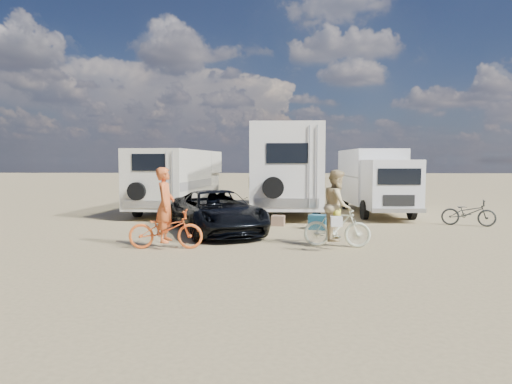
{
  "coord_description": "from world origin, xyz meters",
  "views": [
    {
      "loc": [
        -0.68,
        -12.75,
        2.29
      ],
      "look_at": [
        -1.27,
        1.43,
        1.3
      ],
      "focal_mm": 31.51,
      "sensor_mm": 36.0,
      "label": 1
    }
  ],
  "objects_px": {
    "bike_woman": "(337,227)",
    "rider_man": "(165,212)",
    "dark_suv": "(217,212)",
    "rider_woman": "(337,212)",
    "rv_left": "(179,181)",
    "bike_parked": "(468,213)",
    "bike_man": "(166,229)",
    "crate": "(278,221)",
    "rv_main": "(284,170)",
    "cooler": "(319,222)",
    "box_truck": "(376,182)"
  },
  "relations": [
    {
      "from": "box_truck",
      "to": "rider_woman",
      "type": "xyz_separation_m",
      "value": [
        -2.68,
        -7.59,
        -0.45
      ]
    },
    {
      "from": "rider_woman",
      "to": "cooler",
      "type": "relative_size",
      "value": 3.1
    },
    {
      "from": "bike_woman",
      "to": "crate",
      "type": "xyz_separation_m",
      "value": [
        -1.53,
        3.87,
        -0.35
      ]
    },
    {
      "from": "rider_man",
      "to": "bike_woman",
      "type": "bearing_deg",
      "value": -87.27
    },
    {
      "from": "rv_main",
      "to": "rv_left",
      "type": "xyz_separation_m",
      "value": [
        -4.73,
        -0.1,
        -0.48
      ]
    },
    {
      "from": "crate",
      "to": "rider_man",
      "type": "bearing_deg",
      "value": -124.76
    },
    {
      "from": "rider_man",
      "to": "rv_main",
      "type": "bearing_deg",
      "value": -23.18
    },
    {
      "from": "rider_woman",
      "to": "rv_left",
      "type": "bearing_deg",
      "value": 45.32
    },
    {
      "from": "rider_man",
      "to": "dark_suv",
      "type": "bearing_deg",
      "value": -22.97
    },
    {
      "from": "rv_left",
      "to": "rider_man",
      "type": "relative_size",
      "value": 3.7
    },
    {
      "from": "rv_left",
      "to": "bike_parked",
      "type": "relative_size",
      "value": 4.06
    },
    {
      "from": "bike_man",
      "to": "rider_man",
      "type": "height_order",
      "value": "rider_man"
    },
    {
      "from": "dark_suv",
      "to": "rider_woman",
      "type": "height_order",
      "value": "rider_woman"
    },
    {
      "from": "rv_left",
      "to": "bike_man",
      "type": "distance_m",
      "value": 8.65
    },
    {
      "from": "rider_woman",
      "to": "box_truck",
      "type": "bearing_deg",
      "value": -10.64
    },
    {
      "from": "rv_left",
      "to": "dark_suv",
      "type": "height_order",
      "value": "rv_left"
    },
    {
      "from": "bike_woman",
      "to": "rider_woman",
      "type": "height_order",
      "value": "rider_woman"
    },
    {
      "from": "box_truck",
      "to": "crate",
      "type": "xyz_separation_m",
      "value": [
        -4.21,
        -3.72,
        -1.21
      ]
    },
    {
      "from": "rider_woman",
      "to": "crate",
      "type": "xyz_separation_m",
      "value": [
        -1.53,
        3.87,
        -0.76
      ]
    },
    {
      "from": "cooler",
      "to": "crate",
      "type": "height_order",
      "value": "cooler"
    },
    {
      "from": "dark_suv",
      "to": "rider_man",
      "type": "xyz_separation_m",
      "value": [
        -1.0,
        -2.66,
        0.3
      ]
    },
    {
      "from": "bike_man",
      "to": "bike_woman",
      "type": "relative_size",
      "value": 1.1
    },
    {
      "from": "rv_main",
      "to": "bike_man",
      "type": "xyz_separation_m",
      "value": [
        -3.25,
        -8.58,
        -1.35
      ]
    },
    {
      "from": "rv_main",
      "to": "crate",
      "type": "relative_size",
      "value": 17.79
    },
    {
      "from": "bike_woman",
      "to": "crate",
      "type": "height_order",
      "value": "bike_woman"
    },
    {
      "from": "cooler",
      "to": "crate",
      "type": "xyz_separation_m",
      "value": [
        -1.35,
        0.81,
        -0.06
      ]
    },
    {
      "from": "bike_woman",
      "to": "rider_man",
      "type": "height_order",
      "value": "rider_man"
    },
    {
      "from": "rv_main",
      "to": "dark_suv",
      "type": "height_order",
      "value": "rv_main"
    },
    {
      "from": "dark_suv",
      "to": "rider_woman",
      "type": "xyz_separation_m",
      "value": [
        3.5,
        -2.26,
        0.27
      ]
    },
    {
      "from": "rv_main",
      "to": "bike_woman",
      "type": "height_order",
      "value": "rv_main"
    },
    {
      "from": "rv_main",
      "to": "bike_parked",
      "type": "relative_size",
      "value": 4.5
    },
    {
      "from": "bike_man",
      "to": "rider_woman",
      "type": "height_order",
      "value": "rider_woman"
    },
    {
      "from": "bike_man",
      "to": "bike_parked",
      "type": "relative_size",
      "value": 1.09
    },
    {
      "from": "bike_man",
      "to": "bike_parked",
      "type": "bearing_deg",
      "value": -67.42
    },
    {
      "from": "box_truck",
      "to": "crate",
      "type": "bearing_deg",
      "value": -140.93
    },
    {
      "from": "rider_man",
      "to": "rider_woman",
      "type": "relative_size",
      "value": 1.04
    },
    {
      "from": "dark_suv",
      "to": "bike_man",
      "type": "height_order",
      "value": "dark_suv"
    },
    {
      "from": "rv_main",
      "to": "crate",
      "type": "xyz_separation_m",
      "value": [
        -0.29,
        -4.3,
        -1.68
      ]
    },
    {
      "from": "bike_woman",
      "to": "cooler",
      "type": "height_order",
      "value": "bike_woman"
    },
    {
      "from": "rv_main",
      "to": "cooler",
      "type": "height_order",
      "value": "rv_main"
    },
    {
      "from": "bike_man",
      "to": "cooler",
      "type": "bearing_deg",
      "value": -53.62
    },
    {
      "from": "cooler",
      "to": "rider_man",
      "type": "bearing_deg",
      "value": -118.98
    },
    {
      "from": "rv_main",
      "to": "rider_woman",
      "type": "xyz_separation_m",
      "value": [
        1.24,
        -8.17,
        -0.92
      ]
    },
    {
      "from": "bike_man",
      "to": "crate",
      "type": "bearing_deg",
      "value": -37.18
    },
    {
      "from": "rv_main",
      "to": "bike_woman",
      "type": "distance_m",
      "value": 8.37
    },
    {
      "from": "crate",
      "to": "bike_woman",
      "type": "bearing_deg",
      "value": -68.46
    },
    {
      "from": "rv_left",
      "to": "rv_main",
      "type": "bearing_deg",
      "value": 6.6
    },
    {
      "from": "dark_suv",
      "to": "bike_woman",
      "type": "bearing_deg",
      "value": -56.29
    },
    {
      "from": "rv_left",
      "to": "dark_suv",
      "type": "bearing_deg",
      "value": -61.57
    },
    {
      "from": "bike_woman",
      "to": "rv_main",
      "type": "bearing_deg",
      "value": 17.48
    }
  ]
}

